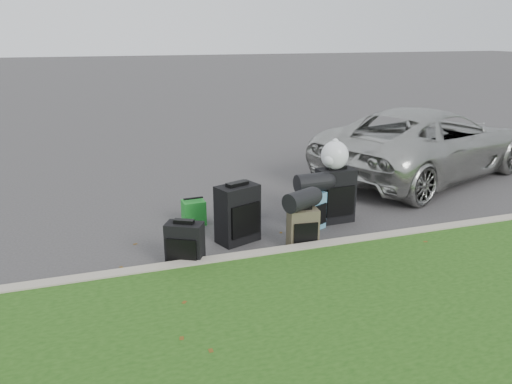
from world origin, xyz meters
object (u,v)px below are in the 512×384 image
object	(u,v)px
suitcase_large_black_left	(238,214)
suitcase_teal	(312,211)
suitcase_large_black_right	(335,195)
tote_green	(194,212)
tote_navy	(249,208)
suv	(426,142)
suitcase_small_black	(185,245)
suitcase_olive	(303,228)

from	to	relation	value
suitcase_large_black_left	suitcase_teal	size ratio (longest dim) A/B	1.46
suitcase_large_black_left	suitcase_large_black_right	world-z (taller)	suitcase_large_black_right
tote_green	tote_navy	distance (m)	0.89
suitcase_teal	suitcase_large_black_right	distance (m)	0.54
suv	suitcase_large_black_left	world-z (taller)	suv
suv	suitcase_small_black	distance (m)	6.03
suv	tote_green	xyz separation A→B (m)	(-5.04, -1.19, -0.51)
suitcase_large_black_left	tote_green	size ratio (longest dim) A/B	2.17
suitcase_large_black_left	tote_navy	world-z (taller)	suitcase_large_black_left
suitcase_large_black_right	tote_green	size ratio (longest dim) A/B	2.21
tote_navy	suitcase_small_black	bearing A→B (deg)	-137.91
suitcase_teal	tote_green	world-z (taller)	suitcase_teal
suitcase_large_black_left	suitcase_small_black	bearing A→B (deg)	-167.87
suitcase_large_black_right	tote_green	bearing A→B (deg)	164.12
suv	suitcase_large_black_left	size ratio (longest dim) A/B	6.12
suitcase_olive	suitcase_large_black_left	bearing A→B (deg)	154.38
suitcase_olive	suitcase_large_black_right	xyz separation A→B (m)	(0.87, 0.77, 0.14)
tote_green	suitcase_olive	bearing A→B (deg)	-49.38
suitcase_small_black	tote_green	xyz separation A→B (m)	(0.40, 1.38, -0.10)
suitcase_large_black_left	suitcase_large_black_right	xyz separation A→B (m)	(1.66, 0.29, 0.01)
suitcase_large_black_right	tote_navy	xyz separation A→B (m)	(-1.22, 0.56, -0.26)
suitcase_teal	suitcase_large_black_left	bearing A→B (deg)	159.13
suitcase_teal	suitcase_large_black_right	bearing A→B (deg)	-1.94
suv	tote_green	bearing A→B (deg)	82.42
suv	suitcase_teal	size ratio (longest dim) A/B	8.92
suitcase_olive	suv	bearing A→B (deg)	39.16
suitcase_large_black_right	tote_navy	distance (m)	1.37
suitcase_teal	tote_navy	world-z (taller)	suitcase_teal
suitcase_small_black	suitcase_olive	distance (m)	1.63
suitcase_olive	suitcase_teal	world-z (taller)	suitcase_teal
suitcase_teal	suitcase_large_black_right	world-z (taller)	suitcase_large_black_right
suitcase_small_black	suitcase_large_black_right	world-z (taller)	suitcase_large_black_right
suitcase_small_black	suitcase_olive	bearing A→B (deg)	30.48
suv	tote_navy	distance (m)	4.35
suitcase_large_black_left	tote_navy	bearing A→B (deg)	42.73
tote_green	suitcase_small_black	bearing A→B (deg)	-108.52
suv	suitcase_large_black_right	distance (m)	3.42
suitcase_small_black	suitcase_olive	xyz separation A→B (m)	(1.63, 0.06, -0.01)
suitcase_large_black_right	tote_navy	size ratio (longest dim) A/B	2.61
suitcase_teal	suitcase_olive	bearing A→B (deg)	-150.16
suitcase_olive	tote_green	world-z (taller)	suitcase_olive
suv	suitcase_large_black_left	distance (m)	5.03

